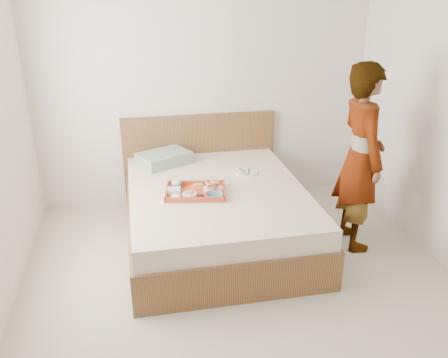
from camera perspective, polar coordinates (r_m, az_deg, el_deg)
name	(u,v)px	position (r m, az deg, el deg)	size (l,w,h in m)	color
ground	(251,303)	(3.65, 3.26, -14.92)	(3.50, 4.00, 0.01)	#BEB4A1
wall_back	(205,81)	(4.93, -2.36, 11.91)	(3.50, 0.01, 2.60)	silver
bed	(217,214)	(4.32, -0.92, -4.26)	(1.65, 2.00, 0.53)	brown
headboard	(200,157)	(5.11, -2.95, 2.70)	(1.65, 0.06, 0.95)	brown
pillow	(164,158)	(4.78, -7.31, 2.53)	(0.49, 0.34, 0.12)	#97B19C
tray	(196,191)	(4.08, -3.50, -1.49)	(0.52, 0.38, 0.05)	#B25626
prawn_plate	(213,189)	(4.13, -1.33, -1.19)	(0.18, 0.18, 0.01)	white
navy_bowl_big	(215,196)	(3.97, -1.15, -2.05)	(0.15, 0.15, 0.04)	#1A2346
sauce_dish	(200,197)	(3.95, -2.92, -2.24)	(0.08, 0.08, 0.03)	black
meat_plate	(189,194)	(4.05, -4.24, -1.78)	(0.13, 0.13, 0.01)	white
bread_plate	(198,186)	(4.19, -3.21, -0.89)	(0.13, 0.13, 0.01)	orange
salad_bowl	(176,185)	(4.19, -5.85, -0.76)	(0.11, 0.11, 0.04)	#1A2346
plastic_tub	(174,191)	(4.07, -6.09, -1.43)	(0.11, 0.09, 0.05)	silver
cheese_round	(176,197)	(3.97, -5.91, -2.23)	(0.08, 0.08, 0.03)	white
dinner_plate	(246,172)	(4.54, 2.69, 0.85)	(0.23, 0.23, 0.01)	white
person	(361,158)	(4.22, 16.33, 2.47)	(0.60, 0.40, 1.66)	beige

